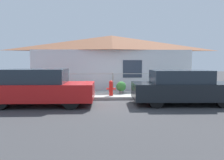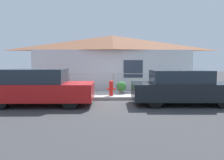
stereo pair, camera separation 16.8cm
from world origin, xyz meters
TOP-DOWN VIEW (x-y plane):
  - ground_plane at (0.00, 0.00)m, footprint 60.00×60.00m
  - sidewalk at (0.00, 1.06)m, footprint 24.00×2.11m
  - house at (0.00, 3.67)m, footprint 9.65×2.23m
  - fence at (0.00, 1.96)m, footprint 4.90×0.10m
  - car_left at (-3.05, -1.08)m, footprint 4.18×1.79m
  - car_right at (2.71, -1.08)m, footprint 4.21×1.78m
  - fire_hydrant at (-0.16, 0.51)m, footprint 0.44×0.19m
  - potted_plant_near_hydrant at (0.37, 1.17)m, footprint 0.50×0.50m
  - potted_plant_by_fence at (-2.35, 1.19)m, footprint 0.45×0.45m

SIDE VIEW (x-z plane):
  - ground_plane at x=0.00m, z-range 0.00..0.00m
  - sidewalk at x=0.00m, z-range 0.00..0.14m
  - potted_plant_by_fence at x=-2.35m, z-range 0.16..0.71m
  - potted_plant_near_hydrant at x=0.37m, z-range 0.18..0.79m
  - fire_hydrant at x=-0.16m, z-range 0.16..0.88m
  - car_right at x=2.71m, z-range -0.01..1.40m
  - fence at x=0.00m, z-range 0.20..1.21m
  - car_left at x=-3.05m, z-range 0.00..1.45m
  - house at x=0.00m, z-range 1.01..4.37m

